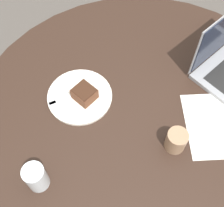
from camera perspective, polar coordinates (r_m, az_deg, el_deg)
ground_plane at (r=1.84m, az=3.98°, el=-13.91°), size 12.00×12.00×0.00m
dining_table at (r=1.27m, az=5.61°, el=-5.95°), size 1.34×1.34×0.74m
plate at (r=1.20m, az=-5.91°, el=1.30°), size 0.25×0.25×0.01m
cake_slice at (r=1.17m, az=-5.06°, el=1.81°), size 0.09×0.09×0.05m
fork at (r=1.20m, az=-8.45°, el=0.96°), size 0.17×0.05×0.00m
coffee_glass at (r=1.09m, az=11.66°, el=-6.64°), size 0.07×0.07×0.09m
water_glass at (r=1.04m, az=-13.72°, el=-12.95°), size 0.07×0.07×0.11m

